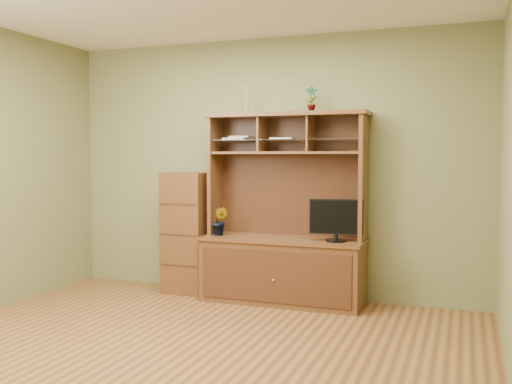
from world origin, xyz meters
The scene contains 8 objects.
room centered at (0.00, 0.00, 1.35)m, with size 4.54×4.04×2.74m.
media_hutch centered at (0.25, 1.73, 0.52)m, with size 1.66×0.61×1.90m.
monitor centered at (0.80, 1.65, 0.86)m, with size 0.51×0.20×0.40m.
orchid_plant centered at (-0.41, 1.65, 0.80)m, with size 0.16×0.13×0.29m, color #365B1F.
top_plant centered at (0.51, 1.80, 2.03)m, with size 0.14×0.09×0.26m, color #315E21.
reed_diffuser centered at (-0.18, 1.81, 2.01)m, with size 0.06×0.06×0.28m.
magazines centered at (-0.12, 1.81, 1.65)m, with size 0.76×0.20×0.04m.
side_cabinet centered at (-0.85, 1.77, 0.64)m, with size 0.46×0.42×1.29m.
Camera 1 is at (1.96, -3.70, 1.47)m, focal length 40.00 mm.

